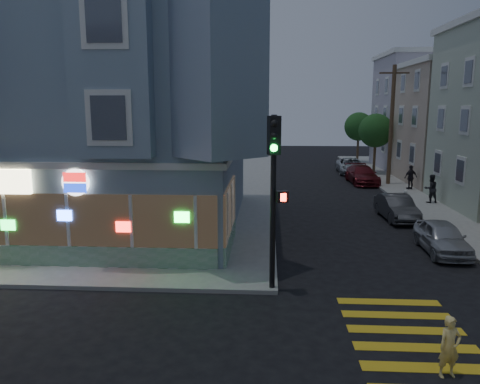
# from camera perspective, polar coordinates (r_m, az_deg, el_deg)

# --- Properties ---
(ground) EXTENTS (120.00, 120.00, 0.00)m
(ground) POSITION_cam_1_polar(r_m,az_deg,el_deg) (14.27, -7.76, -15.20)
(ground) COLOR black
(ground) RESTS_ON ground
(sidewalk_nw) EXTENTS (33.00, 42.00, 0.15)m
(sidewalk_nw) POSITION_cam_1_polar(r_m,az_deg,el_deg) (39.55, -20.67, 0.98)
(sidewalk_nw) COLOR gray
(sidewalk_nw) RESTS_ON ground
(corner_building) EXTENTS (14.60, 14.60, 11.40)m
(corner_building) POSITION_cam_1_polar(r_m,az_deg,el_deg) (25.11, -16.87, 9.27)
(corner_building) COLOR gray
(corner_building) RESTS_ON sidewalk_nw
(row_house_d) EXTENTS (12.00, 8.60, 10.50)m
(row_house_d) POSITION_cam_1_polar(r_m,az_deg,el_deg) (49.57, 23.63, 8.77)
(row_house_d) COLOR #A19AA9
(row_house_d) RESTS_ON sidewalk_ne
(utility_pole) EXTENTS (2.20, 0.30, 9.00)m
(utility_pole) POSITION_cam_1_polar(r_m,az_deg,el_deg) (37.81, 17.97, 7.94)
(utility_pole) COLOR #4C3826
(utility_pole) RESTS_ON sidewalk_ne
(street_tree_near) EXTENTS (3.00, 3.00, 5.30)m
(street_tree_near) POSITION_cam_1_polar(r_m,az_deg,el_deg) (43.72, 16.21, 7.19)
(street_tree_near) COLOR #4C3826
(street_tree_near) RESTS_ON sidewalk_ne
(street_tree_far) EXTENTS (3.00, 3.00, 5.30)m
(street_tree_far) POSITION_cam_1_polar(r_m,az_deg,el_deg) (51.55, 14.27, 7.73)
(street_tree_far) COLOR #4C3826
(street_tree_far) RESTS_ON sidewalk_ne
(running_child) EXTENTS (0.60, 0.46, 1.46)m
(running_child) POSITION_cam_1_polar(r_m,az_deg,el_deg) (12.24, 24.19, -16.86)
(running_child) COLOR #F6DB7D
(running_child) RESTS_ON ground
(pedestrian_a) EXTENTS (1.00, 0.87, 1.77)m
(pedestrian_a) POSITION_cam_1_polar(r_m,az_deg,el_deg) (31.58, 22.24, 0.38)
(pedestrian_a) COLOR black
(pedestrian_a) RESTS_ON sidewalk_ne
(pedestrian_b) EXTENTS (1.11, 0.77, 1.75)m
(pedestrian_b) POSITION_cam_1_polar(r_m,az_deg,el_deg) (36.15, 20.09, 1.70)
(pedestrian_b) COLOR #242028
(pedestrian_b) RESTS_ON sidewalk_ne
(parked_car_a) EXTENTS (1.67, 3.98, 1.34)m
(parked_car_a) POSITION_cam_1_polar(r_m,az_deg,el_deg) (21.62, 23.42, -5.10)
(parked_car_a) COLOR #A7AAAF
(parked_car_a) RESTS_ON ground
(parked_car_b) EXTENTS (1.64, 4.17, 1.35)m
(parked_car_b) POSITION_cam_1_polar(r_m,az_deg,el_deg) (26.94, 18.55, -1.80)
(parked_car_b) COLOR #343639
(parked_car_b) RESTS_ON ground
(parked_car_c) EXTENTS (2.26, 5.01, 1.43)m
(parked_car_c) POSITION_cam_1_polar(r_m,az_deg,el_deg) (38.54, 14.65, 2.04)
(parked_car_c) COLOR maroon
(parked_car_c) RESTS_ON ground
(parked_car_d) EXTENTS (2.50, 5.10, 1.39)m
(parked_car_d) POSITION_cam_1_polar(r_m,az_deg,el_deg) (44.04, 13.35, 3.11)
(parked_car_d) COLOR #AFB5BA
(parked_car_d) RESTS_ON ground
(traffic_signal) EXTENTS (0.72, 0.64, 5.73)m
(traffic_signal) POSITION_cam_1_polar(r_m,az_deg,el_deg) (14.91, 4.19, 2.23)
(traffic_signal) COLOR black
(traffic_signal) RESTS_ON sidewalk_nw
(fire_hydrant) EXTENTS (0.45, 0.26, 0.79)m
(fire_hydrant) POSITION_cam_1_polar(r_m,az_deg,el_deg) (31.20, 19.52, -0.44)
(fire_hydrant) COLOR silver
(fire_hydrant) RESTS_ON sidewalk_ne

